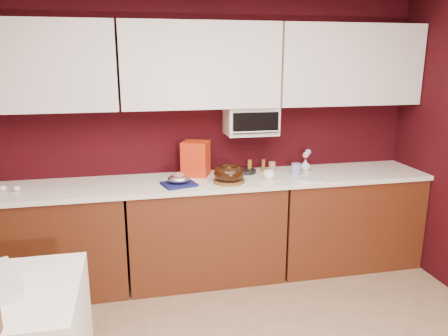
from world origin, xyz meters
TOP-DOWN VIEW (x-y plane):
  - wall_back at (0.00, 2.25)m, footprint 4.00×0.02m
  - base_cabinet_left at (-1.33, 1.94)m, footprint 1.31×0.58m
  - base_cabinet_center at (0.00, 1.94)m, footprint 1.31×0.58m
  - base_cabinet_right at (1.33, 1.94)m, footprint 1.31×0.58m
  - countertop at (0.00, 1.94)m, footprint 4.00×0.62m
  - upper_cabinet_left at (-1.33, 2.08)m, footprint 1.31×0.33m
  - upper_cabinet_center at (0.00, 2.08)m, footprint 1.31×0.33m
  - upper_cabinet_right at (1.33, 2.08)m, footprint 1.31×0.33m
  - toaster_oven at (0.45, 2.10)m, footprint 0.45×0.30m
  - toaster_oven_door at (0.45, 1.94)m, footprint 0.40×0.02m
  - toaster_oven_handle at (0.45, 1.93)m, footprint 0.42×0.02m
  - cake_base at (0.19, 1.82)m, footprint 0.29×0.29m
  - bundt_cake at (0.19, 1.82)m, footprint 0.28×0.28m
  - navy_towel at (-0.23, 1.82)m, footprint 0.31×0.28m
  - foil_ham_nest at (-0.23, 1.82)m, footprint 0.23×0.21m
  - roasted_ham at (-0.23, 1.82)m, footprint 0.10×0.09m
  - pandoro_box at (-0.05, 2.11)m, footprint 0.28×0.27m
  - dark_pan at (0.41, 2.08)m, footprint 0.21×0.21m
  - coffee_mug at (0.54, 1.83)m, footprint 0.10×0.10m
  - blue_jar at (0.83, 1.95)m, footprint 0.10×0.10m
  - flower_vase at (0.96, 2.05)m, footprint 0.08×0.08m
  - flower_pink at (0.96, 2.05)m, footprint 0.06×0.06m
  - flower_blue at (0.99, 2.07)m, footprint 0.06×0.06m
  - china_plate at (0.88, 1.76)m, footprint 0.28×0.28m
  - amber_bottle at (0.45, 2.12)m, footprint 0.04×0.04m
  - paper_cup at (0.65, 2.08)m, footprint 0.08×0.08m
  - egg_left at (-1.60, 1.94)m, footprint 0.06×0.05m
  - egg_right at (-1.49, 1.91)m, footprint 0.06×0.04m
  - amber_bottle_tall at (0.58, 2.11)m, footprint 0.04×0.04m

SIDE VIEW (x-z plane):
  - base_cabinet_left at x=-1.33m, z-range 0.00..0.86m
  - base_cabinet_center at x=0.00m, z-range 0.00..0.86m
  - base_cabinet_right at x=1.33m, z-range 0.00..0.86m
  - countertop at x=0.00m, z-range 0.86..0.90m
  - china_plate at x=0.88m, z-range 0.90..0.91m
  - navy_towel at x=-0.23m, z-range 0.90..0.92m
  - cake_base at x=0.19m, z-range 0.90..0.92m
  - dark_pan at x=0.41m, z-range 0.90..0.93m
  - egg_right at x=-1.49m, z-range 0.90..0.94m
  - egg_left at x=-1.60m, z-range 0.90..0.95m
  - paper_cup at x=0.65m, z-range 0.90..0.99m
  - coffee_mug at x=0.54m, z-range 0.90..0.99m
  - blue_jar at x=0.83m, z-range 0.90..1.00m
  - foil_ham_nest at x=-0.23m, z-range 0.92..0.99m
  - amber_bottle_tall at x=0.58m, z-range 0.90..1.01m
  - amber_bottle at x=0.45m, z-range 0.90..1.01m
  - flower_vase at x=0.96m, z-range 0.90..1.02m
  - roasted_ham at x=-0.23m, z-range 0.95..1.01m
  - bundt_cake at x=0.19m, z-range 0.93..1.03m
  - flower_pink at x=0.96m, z-range 1.02..1.08m
  - pandoro_box at x=-0.05m, z-range 0.90..1.20m
  - flower_blue at x=0.99m, z-range 1.04..1.10m
  - wall_back at x=0.00m, z-range 0.00..2.50m
  - toaster_oven_handle at x=0.45m, z-range 1.29..1.31m
  - toaster_oven at x=0.45m, z-range 1.25..1.50m
  - toaster_oven_door at x=0.45m, z-range 1.28..1.47m
  - upper_cabinet_left at x=-1.33m, z-range 1.50..2.20m
  - upper_cabinet_center at x=0.00m, z-range 1.50..2.20m
  - upper_cabinet_right at x=1.33m, z-range 1.50..2.20m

